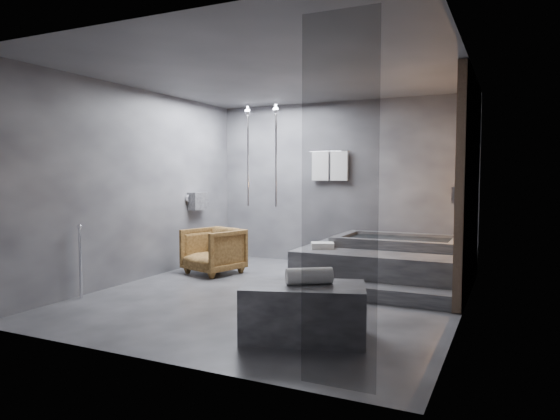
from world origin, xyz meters
The scene contains 7 objects.
room centered at (0.40, 0.24, 1.73)m, with size 5.00×5.04×2.82m.
tub_deck centered at (1.05, 1.45, 0.25)m, with size 2.20×2.00×0.50m, color #2F2F31.
tub_step centered at (1.05, 0.27, 0.09)m, with size 2.20×0.36×0.18m, color #2F2F31.
concrete_bench centered at (0.97, -1.43, 0.26)m, with size 1.15×0.63×0.52m, color #323335.
driftwood_chair centered at (-1.52, 0.86, 0.36)m, with size 0.76×0.79×0.72m, color #3E270F.
rolled_towel centered at (1.01, -1.40, 0.59)m, with size 0.16×0.16×0.44m, color white.
deck_towel centered at (0.28, 0.92, 0.54)m, with size 0.32×0.23×0.08m, color white.
Camera 1 is at (2.74, -5.71, 1.54)m, focal length 32.00 mm.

